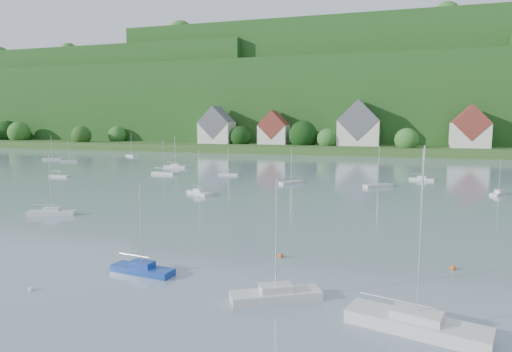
# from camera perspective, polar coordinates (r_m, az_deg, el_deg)

# --- Properties ---
(far_shore_strip) EXTENTS (600.00, 60.00, 3.00)m
(far_shore_strip) POSITION_cam_1_polar(r_m,az_deg,el_deg) (195.72, 11.64, 3.60)
(far_shore_strip) COLOR #2C501E
(far_shore_strip) RESTS_ON ground
(forested_ridge) EXTENTS (620.00, 181.22, 69.89)m
(forested_ridge) POSITION_cam_1_polar(r_m,az_deg,el_deg) (263.86, 13.32, 9.08)
(forested_ridge) COLOR #174014
(forested_ridge) RESTS_ON ground
(village_building_0) EXTENTS (14.00, 10.40, 16.00)m
(village_building_0) POSITION_cam_1_polar(r_m,az_deg,el_deg) (195.96, -5.00, 6.07)
(village_building_0) COLOR silver
(village_building_0) RESTS_ON far_shore_strip
(village_building_1) EXTENTS (12.00, 9.36, 14.00)m
(village_building_1) POSITION_cam_1_polar(r_m,az_deg,el_deg) (189.91, 2.27, 5.82)
(village_building_1) COLOR silver
(village_building_1) RESTS_ON far_shore_strip
(village_building_2) EXTENTS (16.00, 11.44, 18.00)m
(village_building_2) POSITION_cam_1_polar(r_m,az_deg,el_deg) (183.01, 12.90, 6.08)
(village_building_2) COLOR silver
(village_building_2) RESTS_ON far_shore_strip
(village_building_3) EXTENTS (13.00, 10.40, 15.50)m
(village_building_3) POSITION_cam_1_polar(r_m,az_deg,el_deg) (182.38, 25.53, 5.30)
(village_building_3) COLOR silver
(village_building_3) RESTS_ON far_shore_strip
(near_sailboat_1) EXTENTS (5.94, 2.34, 7.80)m
(near_sailboat_1) POSITION_cam_1_polar(r_m,az_deg,el_deg) (40.58, -14.22, -11.30)
(near_sailboat_1) COLOR #173C9A
(near_sailboat_1) RESTS_ON ground
(near_sailboat_3) EXTENTS (6.72, 4.84, 8.98)m
(near_sailboat_3) POSITION_cam_1_polar(r_m,az_deg,el_deg) (33.96, 2.54, -14.74)
(near_sailboat_3) COLOR silver
(near_sailboat_3) RESTS_ON ground
(near_sailboat_4) EXTENTS (8.93, 4.60, 11.61)m
(near_sailboat_4) POSITION_cam_1_polar(r_m,az_deg,el_deg) (31.02, 19.69, -17.19)
(near_sailboat_4) COLOR silver
(near_sailboat_4) RESTS_ON ground
(near_sailboat_6) EXTENTS (6.47, 3.95, 8.46)m
(near_sailboat_6) POSITION_cam_1_polar(r_m,az_deg,el_deg) (68.31, -24.49, -4.19)
(near_sailboat_6) COLOR silver
(near_sailboat_6) RESTS_ON ground
(mooring_buoy_1) EXTENTS (0.38, 0.38, 0.38)m
(mooring_buoy_1) POSITION_cam_1_polar(r_m,az_deg,el_deg) (39.83, -26.63, -12.86)
(mooring_buoy_1) COLOR white
(mooring_buoy_1) RESTS_ON ground
(mooring_buoy_2) EXTENTS (0.50, 0.50, 0.50)m
(mooring_buoy_2) POSITION_cam_1_polar(r_m,az_deg,el_deg) (44.01, 23.70, -10.81)
(mooring_buoy_2) COLOR #E1531A
(mooring_buoy_2) RESTS_ON ground
(mooring_buoy_3) EXTENTS (0.50, 0.50, 0.50)m
(mooring_buoy_3) POSITION_cam_1_polar(r_m,az_deg,el_deg) (43.92, 3.18, -10.24)
(mooring_buoy_3) COLOR #E1531A
(mooring_buoy_3) RESTS_ON ground
(far_sailboat_cluster) EXTENTS (199.86, 74.53, 8.71)m
(far_sailboat_cluster) POSITION_cam_1_polar(r_m,az_deg,el_deg) (112.29, 11.82, 0.48)
(far_sailboat_cluster) COLOR silver
(far_sailboat_cluster) RESTS_ON ground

